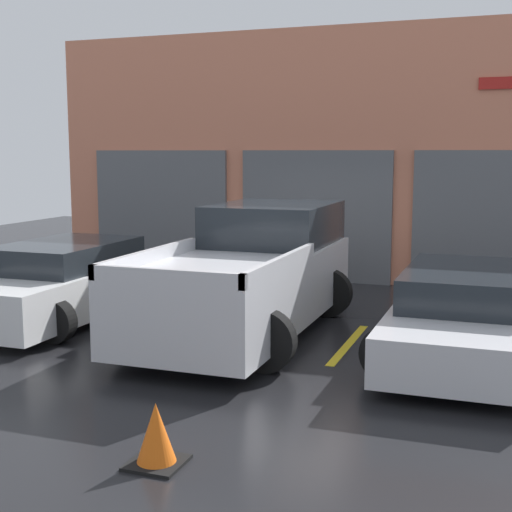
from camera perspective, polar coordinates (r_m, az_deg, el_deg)
ground_plane at (r=12.09m, az=1.93°, el=-4.39°), size 28.00×28.00×0.00m
shophouse_building at (r=14.95m, az=5.84°, el=7.72°), size 12.23×0.68×5.15m
pickup_truck at (r=10.59m, az=-0.41°, el=-1.46°), size 2.49×5.09×1.83m
sedan_white at (r=11.85m, az=-15.10°, el=-2.03°), size 2.16×4.30×1.23m
sedan_side at (r=9.80m, az=16.45°, el=-4.45°), size 2.22×4.53×1.14m
parking_stripe_left at (r=11.15m, az=-8.45°, el=-5.54°), size 0.12×2.20×0.01m
parking_stripe_centre at (r=10.10m, az=7.41°, el=-6.99°), size 0.12×2.20×0.01m
traffic_cone at (r=6.33m, az=-7.99°, el=-14.09°), size 0.47×0.47×0.55m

